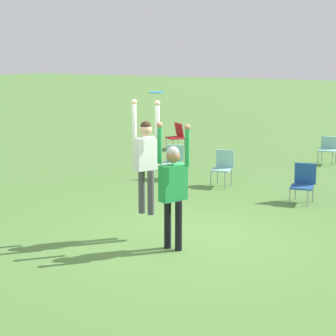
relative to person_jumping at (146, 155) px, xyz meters
name	(u,v)px	position (x,y,z in m)	size (l,w,h in m)	color
ground_plane	(184,239)	(0.64, 0.25, -1.53)	(120.00, 120.00, 0.00)	#56843D
person_jumping	(146,155)	(0.00, 0.00, 0.00)	(0.58, 0.47, 2.05)	#4C4C51
person_defending	(173,183)	(0.73, -0.30, -0.37)	(0.63, 0.52, 2.17)	black
frisbee	(156,92)	(0.33, -0.17, 1.12)	(0.24, 0.25, 0.02)	#2D9EDB
camping_chair_0	(173,159)	(-2.02, 4.46, -1.01)	(0.62, 0.68, 0.90)	gray
camping_chair_1	(223,165)	(-0.52, 4.38, -0.99)	(0.55, 0.59, 0.91)	gray
camping_chair_3	(328,147)	(0.99, 8.61, -1.04)	(0.57, 0.60, 0.82)	gray
camping_chair_4	(303,181)	(1.70, 3.85, -1.04)	(0.56, 0.60, 0.88)	gray
camping_chair_5	(177,135)	(-4.21, 8.54, -1.02)	(0.77, 0.85, 0.90)	gray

